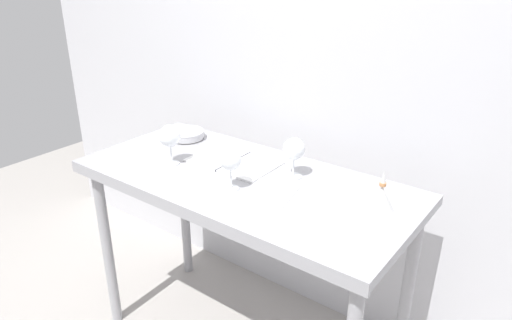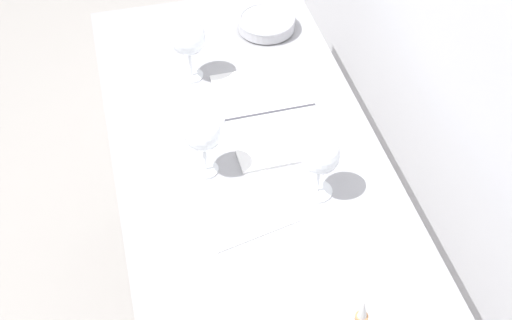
# 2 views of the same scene
# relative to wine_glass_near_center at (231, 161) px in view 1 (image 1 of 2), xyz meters

# --- Properties ---
(back_wall) EXTENTS (3.80, 0.04, 2.60)m
(back_wall) POSITION_rel_wine_glass_near_center_xyz_m (-0.03, 0.61, 0.28)
(back_wall) COLOR silver
(back_wall) RESTS_ON ground_plane
(steel_counter) EXTENTS (1.40, 0.65, 0.90)m
(steel_counter) POSITION_rel_wine_glass_near_center_xyz_m (-0.03, 0.11, -0.22)
(steel_counter) COLOR #97979C
(steel_counter) RESTS_ON ground_plane
(wine_glass_near_center) EXTENTS (0.09, 0.09, 0.17)m
(wine_glass_near_center) POSITION_rel_wine_glass_near_center_xyz_m (0.00, 0.00, 0.00)
(wine_glass_near_center) COLOR white
(wine_glass_near_center) RESTS_ON steel_counter
(wine_glass_near_left) EXTENTS (0.09, 0.09, 0.17)m
(wine_glass_near_left) POSITION_rel_wine_glass_near_center_xyz_m (-0.36, 0.03, 0.01)
(wine_glass_near_left) COLOR white
(wine_glass_near_left) RESTS_ON steel_counter
(wine_glass_far_right) EXTENTS (0.09, 0.09, 0.17)m
(wine_glass_far_right) POSITION_rel_wine_glass_near_center_xyz_m (0.13, 0.24, -0.00)
(wine_glass_far_right) COLOR white
(wine_glass_far_right) RESTS_ON steel_counter
(open_notebook) EXTENTS (0.38, 0.25, 0.01)m
(open_notebook) POSITION_rel_wine_glass_near_center_xyz_m (-0.15, 0.20, -0.11)
(open_notebook) COLOR white
(open_notebook) RESTS_ON steel_counter
(tasting_sheet_upper) EXTENTS (0.21, 0.24, 0.00)m
(tasting_sheet_upper) POSITION_rel_wine_glass_near_center_xyz_m (0.14, 0.06, -0.12)
(tasting_sheet_upper) COLOR white
(tasting_sheet_upper) RESTS_ON steel_counter
(tasting_bowl) EXTENTS (0.17, 0.17, 0.04)m
(tasting_bowl) POSITION_rel_wine_glass_near_center_xyz_m (-0.52, 0.28, -0.09)
(tasting_bowl) COLOR beige
(tasting_bowl) RESTS_ON steel_counter
(decanter_funnel) EXTENTS (0.10, 0.10, 0.15)m
(decanter_funnel) POSITION_rel_wine_glass_near_center_xyz_m (0.52, 0.19, -0.07)
(decanter_funnel) COLOR silver
(decanter_funnel) RESTS_ON steel_counter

